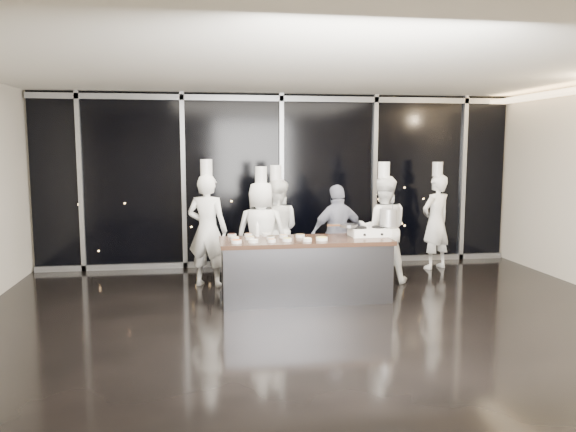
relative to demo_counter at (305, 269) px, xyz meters
name	(u,v)px	position (x,y,z in m)	size (l,w,h in m)	color
ground	(318,318)	(0.00, -0.90, -0.45)	(9.00, 9.00, 0.00)	black
room_shell	(332,145)	(0.18, -0.90, 1.79)	(9.02, 7.02, 3.21)	beige
window_wall	(281,180)	(0.00, 2.53, 1.14)	(8.90, 0.11, 3.20)	black
demo_counter	(305,269)	(0.00, 0.00, 0.00)	(2.46, 0.86, 0.90)	#3D3D42
stove	(369,232)	(0.99, 0.12, 0.51)	(0.59, 0.39, 0.14)	white
frying_pan	(348,226)	(0.66, 0.12, 0.61)	(0.47, 0.28, 0.04)	slate
stock_pot	(388,218)	(1.29, 0.14, 0.72)	(0.26, 0.26, 0.26)	#B2B2B4
prep_bowls	(271,238)	(-0.50, 0.01, 0.47)	(1.40, 0.70, 0.05)	silver
squeeze_bottle	(257,229)	(-0.67, 0.34, 0.55)	(0.06, 0.06, 0.22)	white
chef_far_left	(207,229)	(-1.39, 1.05, 0.46)	(0.77, 0.64, 2.03)	white
chef_left	(261,232)	(-0.53, 1.04, 0.40)	(0.90, 0.66, 1.91)	white
chef_center	(276,229)	(-0.26, 1.34, 0.40)	(0.94, 0.80, 1.92)	white
guest	(338,235)	(0.69, 0.87, 0.36)	(1.01, 0.58, 1.62)	#151939
chef_right	(383,229)	(1.45, 0.89, 0.43)	(0.96, 0.81, 1.98)	white
chef_side	(436,221)	(2.74, 1.75, 0.43)	(0.74, 0.63, 1.95)	white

